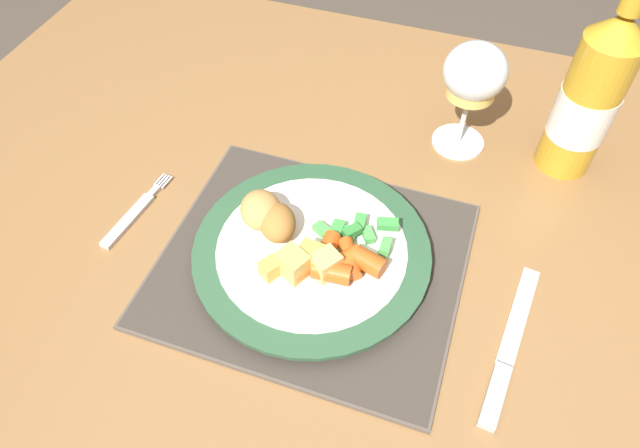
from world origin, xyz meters
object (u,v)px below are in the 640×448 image
object	(u,v)px
dinner_plate	(312,253)
fork	(133,215)
bottle	(590,98)
dining_table	(313,237)
table_knife	(507,356)
wine_glass	(474,77)

from	to	relation	value
dinner_plate	fork	size ratio (longest dim) A/B	2.07
bottle	fork	bearing A→B (deg)	-151.14
dining_table	bottle	world-z (taller)	bottle
dinner_plate	table_knife	size ratio (longest dim) A/B	1.35
dining_table	bottle	bearing A→B (deg)	27.40
dinner_plate	bottle	bearing A→B (deg)	45.27
dining_table	table_knife	bearing A→B (deg)	-30.72
table_knife	bottle	bearing A→B (deg)	84.15
dining_table	fork	world-z (taller)	fork
bottle	table_knife	bearing A→B (deg)	-95.85
dinner_plate	bottle	distance (m)	0.38
fork	wine_glass	world-z (taller)	wine_glass
table_knife	wine_glass	bearing A→B (deg)	109.12
fork	table_knife	size ratio (longest dim) A/B	0.65
dining_table	fork	bearing A→B (deg)	-148.97
dinner_plate	table_knife	bearing A→B (deg)	-12.22
wine_glass	bottle	size ratio (longest dim) A/B	0.56
fork	wine_glass	size ratio (longest dim) A/B	0.85
dining_table	wine_glass	distance (m)	0.31
dinner_plate	wine_glass	size ratio (longest dim) A/B	1.76
dining_table	table_knife	xyz separation A→B (m)	(0.27, -0.16, 0.11)
dining_table	wine_glass	size ratio (longest dim) A/B	7.35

